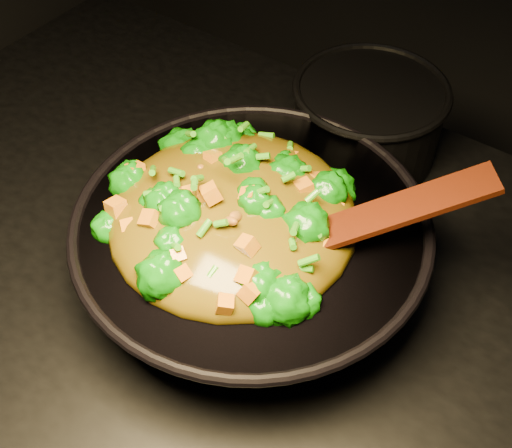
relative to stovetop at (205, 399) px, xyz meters
The scene contains 5 objects.
stovetop is the anchor object (origin of this frame).
wok 0.52m from the stovetop, ahead, with size 0.42×0.42×0.12m, color black, non-canonical shape.
stir_fry 0.63m from the stovetop, ahead, with size 0.30×0.30×0.10m, color #106F07, non-canonical shape.
spatula 0.66m from the stovetop, 11.70° to the left, with size 0.29×0.04×0.01m, color #3D1209.
back_pot 0.61m from the stovetop, 72.51° to the left, with size 0.22×0.22×0.13m, color black.
Camera 1 is at (0.40, -0.41, 1.59)m, focal length 45.00 mm.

